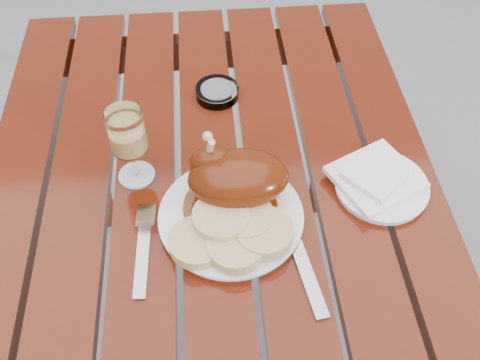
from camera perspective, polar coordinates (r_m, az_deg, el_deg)
name	(u,v)px	position (r m, az deg, el deg)	size (l,w,h in m)	color
table	(220,314)	(1.22, -2.18, -14.05)	(0.80, 1.20, 0.75)	#60190B
dinner_plate	(231,217)	(0.88, -0.97, -4.01)	(0.24, 0.24, 0.02)	white
roast_duck	(234,178)	(0.87, -0.64, 0.26)	(0.18, 0.16, 0.12)	#5C290A
bread_dumplings	(233,231)	(0.84, -0.78, -5.44)	(0.20, 0.14, 0.04)	tan
wine_glass	(130,147)	(0.91, -11.63, 3.49)	(0.06, 0.06, 0.15)	#EEC66C
side_plate	(381,186)	(0.96, 14.83, -0.63)	(0.16, 0.16, 0.01)	white
napkin	(376,178)	(0.95, 14.26, 0.26)	(0.13, 0.12, 0.01)	white
ashtray	(217,92)	(1.09, -2.44, 9.35)	(0.09, 0.09, 0.02)	#B2B7BC
fork	(143,253)	(0.86, -10.33, -7.68)	(0.02, 0.16, 0.01)	gray
knife	(300,255)	(0.85, 6.39, -7.95)	(0.02, 0.22, 0.01)	gray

